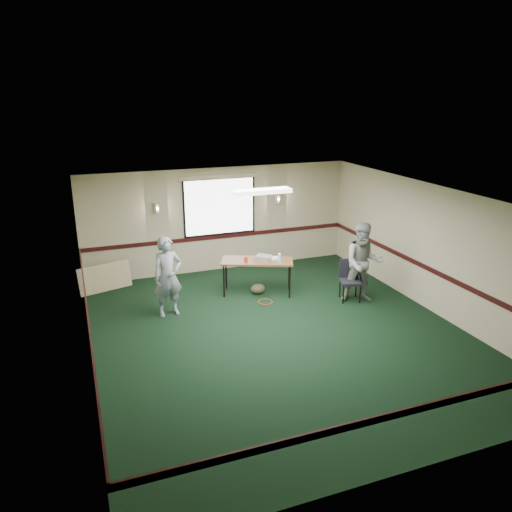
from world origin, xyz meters
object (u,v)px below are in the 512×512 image
object	(u,v)px
person_left	(168,277)
person_right	(363,263)
folding_table	(257,263)
conference_chair	(350,277)
projector	(264,258)

from	to	relation	value
person_left	person_right	distance (m)	4.27
folding_table	conference_chair	world-z (taller)	conference_chair
person_left	person_right	bearing A→B (deg)	-20.62
folding_table	person_right	size ratio (longest dim) A/B	0.97
person_right	person_left	bearing A→B (deg)	-169.62
person_left	person_right	xyz separation A→B (m)	(4.19, -0.79, 0.05)
projector	conference_chair	size ratio (longest dim) A/B	0.36
projector	person_left	xyz separation A→B (m)	(-2.29, -0.40, -0.02)
folding_table	conference_chair	size ratio (longest dim) A/B	1.92
person_right	conference_chair	bearing A→B (deg)	154.94
person_left	projector	bearing A→B (deg)	0.01
folding_table	person_left	distance (m)	2.20
conference_chair	person_right	world-z (taller)	person_right
folding_table	person_left	bearing A→B (deg)	-145.61
projector	person_right	bearing A→B (deg)	10.89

